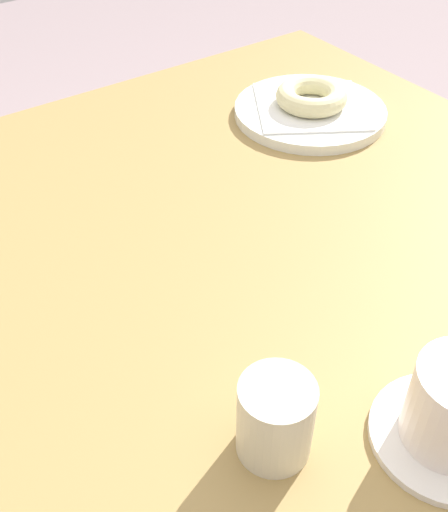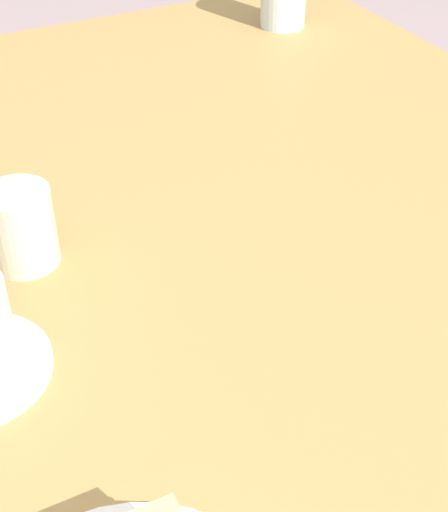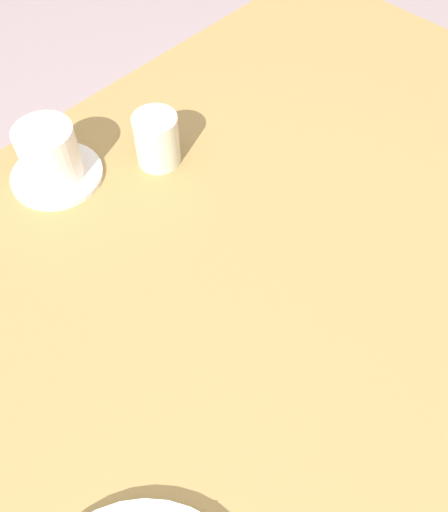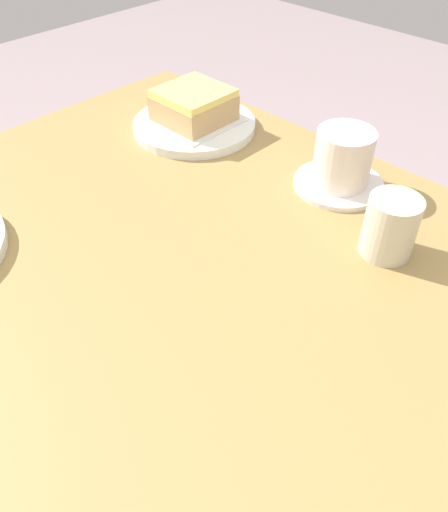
% 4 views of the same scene
% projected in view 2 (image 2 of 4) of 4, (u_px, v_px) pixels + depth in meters
% --- Properties ---
extents(table, '(1.15, 0.83, 0.71)m').
position_uv_depth(table, '(266.00, 258.00, 0.80)').
color(table, olive).
rests_on(table, ground_plane).
extents(sugar_jar, '(0.06, 0.06, 0.07)m').
position_uv_depth(sugar_jar, '(21.00, 227.00, 0.66)').
color(sugar_jar, beige).
rests_on(sugar_jar, table).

